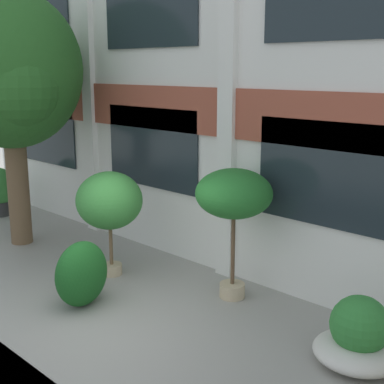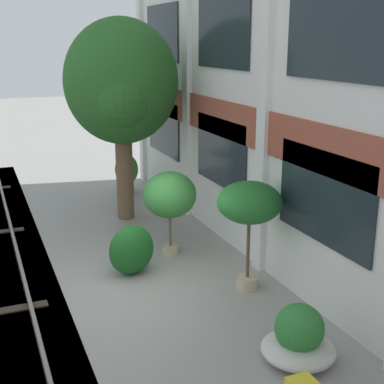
% 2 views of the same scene
% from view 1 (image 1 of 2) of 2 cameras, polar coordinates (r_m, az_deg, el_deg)
% --- Properties ---
extents(ground_plane, '(80.00, 80.00, 0.00)m').
position_cam_1_polar(ground_plane, '(8.74, -9.21, -13.60)').
color(ground_plane, gray).
extents(apartment_facade, '(17.51, 0.64, 8.92)m').
position_cam_1_polar(apartment_facade, '(9.99, 5.05, 16.07)').
color(apartment_facade, silver).
rests_on(apartment_facade, ground).
extents(broadleaf_tree, '(3.26, 3.10, 5.57)m').
position_cam_1_polar(broadleaf_tree, '(12.32, -18.87, 11.76)').
color(broadleaf_tree, brown).
rests_on(broadleaf_tree, ground).
extents(potted_plant_tall_urn, '(1.30, 1.30, 2.27)m').
position_cam_1_polar(potted_plant_tall_urn, '(8.96, 4.49, -0.53)').
color(potted_plant_tall_urn, tan).
rests_on(potted_plant_tall_urn, ground).
extents(potted_plant_terracotta_small, '(1.25, 1.25, 2.02)m').
position_cam_1_polar(potted_plant_terracotta_small, '(10.16, -8.81, -1.04)').
color(potted_plant_terracotta_small, tan).
rests_on(potted_plant_terracotta_small, ground).
extents(potted_plant_glazed_jar, '(0.77, 0.77, 1.31)m').
position_cam_1_polar(potted_plant_glazed_jar, '(15.22, -19.83, 0.32)').
color(potted_plant_glazed_jar, '#333333').
rests_on(potted_plant_glazed_jar, ground).
extents(potted_plant_wide_bowl, '(1.20, 1.20, 0.97)m').
position_cam_1_polar(potted_plant_wide_bowl, '(7.74, 17.36, -14.69)').
color(potted_plant_wide_bowl, beige).
rests_on(potted_plant_wide_bowl, ground).
extents(topiary_hedge, '(0.97, 1.21, 1.10)m').
position_cam_1_polar(topiary_hedge, '(9.21, -11.69, -8.53)').
color(topiary_hedge, '#19561E').
rests_on(topiary_hedge, ground).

